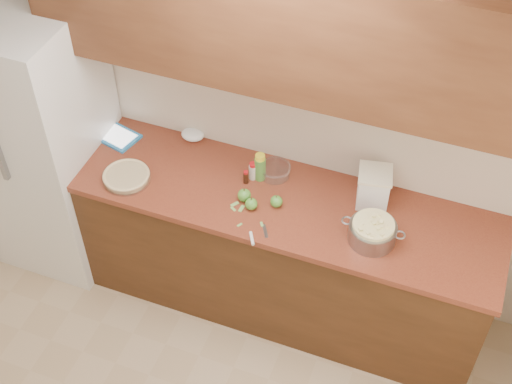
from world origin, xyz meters
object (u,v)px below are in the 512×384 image
at_px(pie, 126,177).
at_px(flour_canister, 374,187).
at_px(tablet, 118,137).
at_px(colander, 372,232).

relative_size(pie, flour_canister, 1.25).
bearing_deg(tablet, flour_canister, 15.00).
height_order(colander, tablet, colander).
height_order(pie, colander, colander).
relative_size(flour_canister, tablet, 0.79).
xyz_separation_m(colander, flour_canister, (-0.07, 0.27, 0.05)).
bearing_deg(colander, tablet, 171.50).
bearing_deg(flour_canister, tablet, -179.05).
relative_size(colander, tablet, 1.22).
xyz_separation_m(colander, tablet, (-1.64, 0.24, -0.05)).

